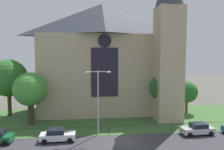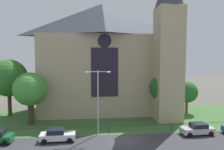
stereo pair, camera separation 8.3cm
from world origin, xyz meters
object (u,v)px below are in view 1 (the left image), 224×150
(church_building, at_px, (106,56))
(streetlamp_near, at_px, (98,94))
(tree_left_near, at_px, (30,90))
(tree_left_far, at_px, (9,78))
(parked_car_white, at_px, (57,135))
(tree_right_near, at_px, (164,88))
(tree_right_far, at_px, (187,92))
(parked_car_silver, at_px, (197,129))

(church_building, xyz_separation_m, streetlamp_near, (-2.22, -13.07, -4.88))
(streetlamp_near, bearing_deg, tree_left_near, 150.23)
(tree_left_far, bearing_deg, streetlamp_near, -37.07)
(parked_car_white, bearing_deg, tree_right_near, 25.22)
(tree_right_far, relative_size, streetlamp_near, 0.68)
(parked_car_silver, bearing_deg, church_building, -55.99)
(tree_right_near, xyz_separation_m, parked_car_white, (-16.10, -7.99, -4.43))
(streetlamp_near, bearing_deg, tree_right_far, 30.52)
(tree_left_near, relative_size, streetlamp_near, 0.93)
(tree_left_near, distance_m, streetlamp_near, 11.40)
(parked_car_white, relative_size, parked_car_silver, 0.99)
(tree_right_far, bearing_deg, parked_car_silver, -107.68)
(streetlamp_near, distance_m, parked_car_white, 7.06)
(tree_right_near, relative_size, tree_right_far, 1.31)
(tree_right_near, relative_size, parked_car_white, 1.78)
(tree_right_near, xyz_separation_m, tree_right_far, (5.50, 3.42, -1.35))
(tree_left_far, relative_size, tree_left_near, 1.24)
(tree_right_far, distance_m, parked_car_silver, 12.03)
(tree_left_far, xyz_separation_m, tree_left_near, (4.87, -5.50, -1.24))
(tree_right_far, xyz_separation_m, parked_car_white, (-21.59, -11.41, -3.07))
(tree_right_near, distance_m, tree_right_far, 6.61)
(tree_left_near, bearing_deg, tree_right_near, 1.84)
(tree_left_near, bearing_deg, parked_car_white, -56.50)
(tree_left_near, height_order, parked_car_white, tree_left_near)
(tree_right_near, xyz_separation_m, tree_left_near, (-20.94, -0.67, 0.15))
(streetlamp_near, bearing_deg, parked_car_silver, -5.83)
(tree_right_far, distance_m, streetlamp_near, 19.27)
(streetlamp_near, height_order, parked_car_silver, streetlamp_near)
(parked_car_white, bearing_deg, church_building, 62.53)
(church_building, height_order, tree_right_far, church_building)
(parked_car_silver, bearing_deg, tree_right_far, -110.52)
(church_building, height_order, tree_left_far, church_building)
(streetlamp_near, relative_size, parked_car_white, 2.01)
(parked_car_white, bearing_deg, parked_car_silver, -0.13)
(tree_right_near, height_order, tree_right_far, tree_right_near)
(tree_left_near, relative_size, parked_car_white, 1.87)
(tree_right_near, height_order, parked_car_white, tree_right_near)
(streetlamp_near, distance_m, parked_car_silver, 13.88)
(church_building, distance_m, parked_car_white, 18.99)
(church_building, xyz_separation_m, tree_right_far, (14.32, -3.32, -6.45))
(church_building, relative_size, tree_right_near, 3.44)
(church_building, bearing_deg, tree_right_near, -37.36)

